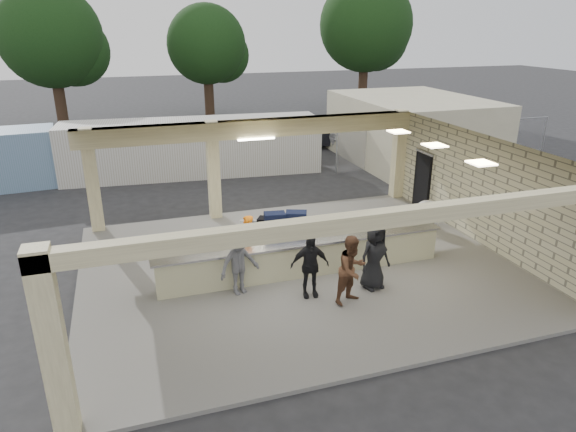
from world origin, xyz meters
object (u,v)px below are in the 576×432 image
object	(u,v)px
luggage_cart	(281,235)
car_white_a	(381,135)
car_white_b	(435,127)
passenger_d	(375,256)
passenger_b	(310,266)
car_dark	(331,133)
baggage_handler	(247,243)
passenger_c	(239,263)
baggage_counter	(304,258)
drum_fan	(427,214)
container_white	(193,147)
passenger_a	(352,270)

from	to	relation	value
luggage_cart	car_white_a	size ratio (longest dim) A/B	0.54
car_white_b	luggage_cart	bearing A→B (deg)	158.87
luggage_cart	passenger_d	world-z (taller)	passenger_d
passenger_b	car_dark	xyz separation A→B (m)	(7.11, 15.77, -0.14)
baggage_handler	passenger_c	world-z (taller)	passenger_c
baggage_counter	passenger_d	xyz separation A→B (m)	(1.47, -1.27, 0.40)
drum_fan	car_white_a	world-z (taller)	car_white_a
passenger_d	drum_fan	bearing A→B (deg)	30.26
passenger_d	passenger_c	bearing A→B (deg)	155.92
luggage_cart	car_white_b	world-z (taller)	luggage_cart
drum_fan	container_white	bearing A→B (deg)	159.38
passenger_a	car_white_a	size ratio (longest dim) A/B	0.32
car_dark	container_white	distance (m)	8.81
luggage_cart	passenger_d	bearing A→B (deg)	-33.24
passenger_b	car_white_b	distance (m)	20.94
luggage_cart	car_white_a	distance (m)	15.57
baggage_handler	passenger_c	bearing A→B (deg)	-12.47
passenger_a	passenger_b	size ratio (longest dim) A/B	1.05
baggage_handler	passenger_c	size ratio (longest dim) A/B	0.93
drum_fan	passenger_c	world-z (taller)	passenger_c
baggage_counter	container_white	xyz separation A→B (m)	(-1.35, 11.41, 0.67)
car_white_a	car_dark	xyz separation A→B (m)	(-2.43, 1.33, 0.02)
passenger_b	passenger_d	world-z (taller)	passenger_d
luggage_cart	container_white	bearing A→B (deg)	114.12
passenger_a	passenger_d	xyz separation A→B (m)	(0.86, 0.49, 0.01)
passenger_c	container_white	size ratio (longest dim) A/B	0.15
passenger_d	car_white_b	size ratio (longest dim) A/B	0.38
passenger_a	luggage_cart	bearing A→B (deg)	87.07
passenger_b	car_white_a	world-z (taller)	passenger_b
baggage_handler	passenger_b	bearing A→B (deg)	39.35
passenger_c	car_dark	xyz separation A→B (m)	(8.77, 15.11, -0.16)
baggage_handler	car_white_a	xyz separation A→B (m)	(10.67, 12.48, -0.12)
passenger_b	container_white	distance (m)	12.63
car_dark	baggage_counter	bearing A→B (deg)	171.97
baggage_counter	car_white_b	xyz separation A→B (m)	(13.57, 14.54, 0.16)
baggage_counter	passenger_b	bearing A→B (deg)	-103.24
baggage_handler	car_white_b	bearing A→B (deg)	142.02
container_white	passenger_d	bearing A→B (deg)	-72.66
passenger_b	passenger_c	world-z (taller)	passenger_c
passenger_a	passenger_d	world-z (taller)	passenger_d
baggage_counter	baggage_handler	world-z (taller)	baggage_handler
passenger_d	car_white_a	bearing A→B (deg)	50.57
passenger_c	car_dark	size ratio (longest dim) A/B	0.36
passenger_c	car_white_a	world-z (taller)	passenger_c
passenger_b	container_white	xyz separation A→B (m)	(-1.08, 12.58, 0.32)
baggage_counter	container_white	bearing A→B (deg)	96.76
passenger_b	passenger_d	bearing A→B (deg)	3.53
passenger_d	container_white	bearing A→B (deg)	91.29
luggage_cart	drum_fan	size ratio (longest dim) A/B	3.09
car_white_a	container_white	bearing A→B (deg)	88.39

